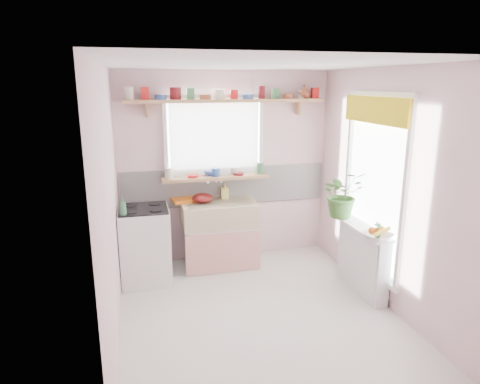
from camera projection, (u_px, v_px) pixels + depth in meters
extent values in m
plane|color=silver|center=(257.00, 312.00, 4.48)|extent=(3.20, 3.20, 0.00)
plane|color=white|center=(260.00, 64.00, 3.87)|extent=(3.20, 3.20, 0.00)
plane|color=silver|center=(225.00, 167.00, 5.68)|extent=(2.80, 0.00, 2.80)
plane|color=silver|center=(330.00, 262.00, 2.67)|extent=(2.80, 0.00, 2.80)
plane|color=silver|center=(110.00, 207.00, 3.85)|extent=(0.00, 3.20, 3.20)
plane|color=silver|center=(386.00, 189.00, 4.50)|extent=(0.00, 3.20, 3.20)
cube|color=white|center=(226.00, 186.00, 5.73)|extent=(2.74, 0.03, 0.50)
cube|color=pink|center=(226.00, 200.00, 5.78)|extent=(2.74, 0.02, 0.12)
cube|color=white|center=(214.00, 137.00, 5.54)|extent=(1.20, 0.01, 1.00)
cube|color=white|center=(215.00, 138.00, 5.48)|extent=(1.15, 0.02, 0.95)
cube|color=white|center=(376.00, 185.00, 4.68)|extent=(0.01, 1.10, 1.90)
cube|color=gold|center=(375.00, 110.00, 4.46)|extent=(0.03, 1.20, 0.28)
cube|color=white|center=(219.00, 245.00, 5.61)|extent=(0.85, 0.55, 0.55)
cube|color=#D64E3F|center=(224.00, 253.00, 5.34)|extent=(0.95, 0.02, 0.53)
cube|color=#C6B691|center=(219.00, 214.00, 5.50)|extent=(0.95, 0.55, 0.30)
cylinder|color=silver|center=(215.00, 179.00, 5.64)|extent=(0.03, 0.22, 0.03)
cube|color=white|center=(145.00, 245.00, 5.11)|extent=(0.58, 0.58, 0.90)
cube|color=black|center=(143.00, 209.00, 5.00)|extent=(0.56, 0.56, 0.02)
cylinder|color=black|center=(131.00, 212.00, 4.83)|extent=(0.14, 0.14, 0.01)
cylinder|color=black|center=(156.00, 210.00, 4.89)|extent=(0.14, 0.14, 0.01)
cylinder|color=black|center=(131.00, 205.00, 5.09)|extent=(0.14, 0.14, 0.01)
cylinder|color=black|center=(155.00, 204.00, 5.16)|extent=(0.14, 0.14, 0.01)
cube|color=white|center=(362.00, 260.00, 4.88)|extent=(0.15, 0.90, 0.75)
cube|color=white|center=(362.00, 228.00, 4.78)|extent=(0.22, 0.95, 0.03)
cube|color=tan|center=(216.00, 178.00, 5.56)|extent=(1.40, 0.22, 0.04)
cube|color=tan|center=(227.00, 101.00, 5.34)|extent=(2.52, 0.24, 0.04)
cylinder|color=silver|center=(129.00, 95.00, 5.05)|extent=(0.11, 0.11, 0.12)
cylinder|color=red|center=(145.00, 95.00, 5.10)|extent=(0.11, 0.11, 0.12)
cylinder|color=#3359A5|center=(160.00, 97.00, 5.14)|extent=(0.11, 0.11, 0.06)
cylinder|color=#590F14|center=(176.00, 94.00, 5.18)|extent=(0.11, 0.11, 0.12)
cylinder|color=#3F7F4C|center=(190.00, 94.00, 5.22)|extent=(0.11, 0.11, 0.12)
cylinder|color=#A55133|center=(205.00, 97.00, 5.27)|extent=(0.11, 0.11, 0.06)
cylinder|color=silver|center=(220.00, 94.00, 5.30)|extent=(0.11, 0.11, 0.12)
cylinder|color=red|center=(234.00, 94.00, 5.35)|extent=(0.11, 0.11, 0.12)
cylinder|color=#3359A5|center=(248.00, 96.00, 5.39)|extent=(0.11, 0.11, 0.06)
cylinder|color=#590F14|center=(262.00, 94.00, 5.43)|extent=(0.11, 0.11, 0.12)
cylinder|color=#3F7F4C|center=(275.00, 94.00, 5.47)|extent=(0.11, 0.11, 0.12)
cylinder|color=#A55133|center=(289.00, 96.00, 5.52)|extent=(0.11, 0.11, 0.06)
cylinder|color=silver|center=(302.00, 94.00, 5.55)|extent=(0.11, 0.11, 0.12)
cylinder|color=red|center=(315.00, 94.00, 5.60)|extent=(0.11, 0.11, 0.12)
cylinder|color=silver|center=(168.00, 174.00, 5.40)|extent=(0.11, 0.11, 0.12)
cylinder|color=red|center=(192.00, 173.00, 5.47)|extent=(0.11, 0.11, 0.12)
cylinder|color=#3359A5|center=(216.00, 174.00, 5.55)|extent=(0.11, 0.11, 0.06)
cylinder|color=#590F14|center=(239.00, 170.00, 5.61)|extent=(0.11, 0.11, 0.12)
cylinder|color=#3F7F4C|center=(262.00, 169.00, 5.68)|extent=(0.11, 0.11, 0.12)
cube|color=orange|center=(188.00, 199.00, 5.56)|extent=(0.45, 0.37, 0.04)
ellipsoid|color=#550E0E|center=(202.00, 198.00, 5.46)|extent=(0.28, 0.28, 0.12)
imported|color=#376327|center=(342.00, 194.00, 5.07)|extent=(0.52, 0.46, 0.57)
imported|color=silver|center=(377.00, 236.00, 4.37)|extent=(0.37, 0.37, 0.07)
imported|color=#286629|center=(378.00, 231.00, 4.36)|extent=(0.12, 0.10, 0.20)
imported|color=#D4C85E|center=(225.00, 190.00, 5.65)|extent=(0.11, 0.11, 0.21)
imported|color=beige|center=(235.00, 171.00, 5.66)|extent=(0.15, 0.15, 0.09)
imported|color=#3452AB|center=(212.00, 173.00, 5.60)|extent=(0.23, 0.23, 0.07)
imported|color=#97492E|center=(304.00, 92.00, 5.55)|extent=(0.18, 0.18, 0.17)
imported|color=#38704D|center=(123.00, 206.00, 4.71)|extent=(0.09, 0.09, 0.21)
sphere|color=orange|center=(378.00, 231.00, 4.36)|extent=(0.08, 0.08, 0.08)
sphere|color=orange|center=(381.00, 230.00, 4.40)|extent=(0.08, 0.08, 0.08)
sphere|color=orange|center=(372.00, 231.00, 4.37)|extent=(0.08, 0.08, 0.08)
cylinder|color=yellow|center=(382.00, 232.00, 4.31)|extent=(0.18, 0.04, 0.10)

